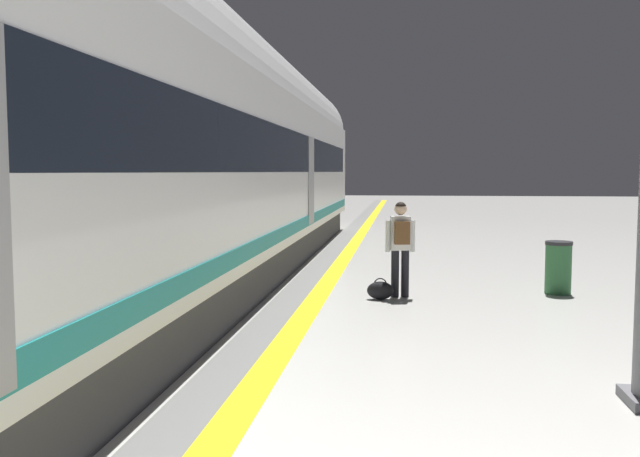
# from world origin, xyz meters

# --- Properties ---
(safety_line_strip) EXTENTS (0.36, 80.00, 0.01)m
(safety_line_strip) POSITION_xyz_m (-0.93, 10.00, 0.00)
(safety_line_strip) COLOR yellow
(safety_line_strip) RESTS_ON ground
(tactile_edge_band) EXTENTS (0.68, 80.00, 0.01)m
(tactile_edge_band) POSITION_xyz_m (-1.29, 10.00, 0.00)
(tactile_edge_band) COLOR slate
(tactile_edge_band) RESTS_ON ground
(high_speed_train) EXTENTS (2.94, 36.58, 4.97)m
(high_speed_train) POSITION_xyz_m (-3.10, 7.78, 2.51)
(high_speed_train) COLOR #38383D
(high_speed_train) RESTS_ON ground
(passenger_near) EXTENTS (0.49, 0.35, 1.61)m
(passenger_near) POSITION_xyz_m (0.46, 10.62, 0.95)
(passenger_near) COLOR black
(passenger_near) RESTS_ON ground
(duffel_bag_near) EXTENTS (0.44, 0.26, 0.36)m
(duffel_bag_near) POSITION_xyz_m (0.13, 10.36, 0.15)
(duffel_bag_near) COLOR black
(duffel_bag_near) RESTS_ON ground
(waste_bin) EXTENTS (0.46, 0.46, 0.91)m
(waste_bin) POSITION_xyz_m (3.17, 11.29, 0.46)
(waste_bin) COLOR #2D6638
(waste_bin) RESTS_ON ground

